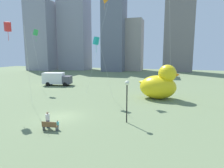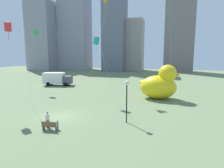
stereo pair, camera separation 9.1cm
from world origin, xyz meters
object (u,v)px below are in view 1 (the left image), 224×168
object	(u,v)px
person_adult	(48,119)
person_child	(58,125)
kite_green	(36,33)
kite_red	(8,27)
lamppost	(127,90)
giant_inflatable_duck	(159,84)
kite_teal	(96,41)
park_bench	(50,126)
box_truck	(57,79)

from	to	relation	value
person_adult	person_child	world-z (taller)	person_adult
kite_green	kite_red	xyz separation A→B (m)	(6.03, -13.02, -0.72)
person_child	lamppost	bearing A→B (deg)	32.87
giant_inflatable_duck	kite_teal	xyz separation A→B (m)	(-9.11, -3.69, 6.58)
kite_green	kite_red	bearing A→B (deg)	-65.14
park_bench	box_truck	size ratio (longest dim) A/B	0.23
person_child	kite_red	size ratio (longest dim) A/B	0.08
person_adult	giant_inflatable_duck	distance (m)	18.42
box_truck	park_bench	bearing A→B (deg)	-59.25
kite_green	kite_teal	bearing A→B (deg)	-19.78
lamppost	kite_teal	world-z (taller)	kite_teal
kite_green	kite_red	distance (m)	14.36
person_adult	box_truck	size ratio (longest dim) A/B	0.24
giant_inflatable_duck	lamppost	world-z (taller)	giant_inflatable_duck
park_bench	kite_teal	xyz separation A→B (m)	(-0.14, 12.59, 8.42)
box_truck	kite_green	size ratio (longest dim) A/B	0.56
giant_inflatable_duck	person_child	bearing A→B (deg)	-117.93
kite_red	kite_green	bearing A→B (deg)	114.86
person_adult	box_truck	bearing A→B (deg)	120.26
kite_green	kite_teal	size ratio (longest dim) A/B	1.22
person_child	box_truck	size ratio (longest dim) A/B	0.14
person_adult	giant_inflatable_duck	xyz separation A→B (m)	(9.60, 15.65, 1.43)
park_bench	kite_red	bearing A→B (deg)	150.74
person_child	box_truck	world-z (taller)	box_truck
person_child	kite_red	xyz separation A→B (m)	(-9.03, 4.29, 9.74)
person_adult	kite_green	bearing A→B (deg)	128.98
person_child	box_truck	distance (m)	26.42
park_bench	person_adult	size ratio (longest dim) A/B	0.95
person_child	kite_teal	bearing A→B (deg)	93.37
giant_inflatable_duck	kite_red	bearing A→B (deg)	-146.47
kite_green	giant_inflatable_duck	bearing A→B (deg)	-3.59
park_bench	giant_inflatable_duck	size ratio (longest dim) A/B	0.23
kite_red	person_adult	bearing A→B (deg)	-27.69
park_bench	lamppost	world-z (taller)	lamppost
giant_inflatable_duck	kite_red	xyz separation A→B (m)	(-17.43, -11.54, 7.94)
giant_inflatable_duck	kite_teal	bearing A→B (deg)	-157.96
lamppost	box_truck	world-z (taller)	lamppost
giant_inflatable_duck	box_truck	xyz separation A→B (m)	(-22.51, 6.48, -0.85)
person_adult	kite_green	size ratio (longest dim) A/B	0.14
box_truck	kite_red	world-z (taller)	kite_red
park_bench	kite_red	xyz separation A→B (m)	(-8.46, 4.74, 9.77)
kite_teal	person_adult	bearing A→B (deg)	-92.35
kite_red	park_bench	bearing A→B (deg)	-29.26
lamppost	kite_red	distance (m)	16.34
park_bench	lamppost	size ratio (longest dim) A/B	0.34
kite_green	lamppost	bearing A→B (deg)	-32.97
box_truck	kite_green	bearing A→B (deg)	-100.69
lamppost	kite_red	size ratio (longest dim) A/B	0.41
person_adult	kite_green	world-z (taller)	kite_green
park_bench	kite_teal	world-z (taller)	kite_teal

